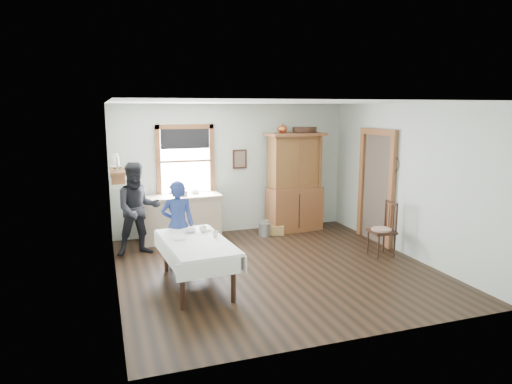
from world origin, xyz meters
TOP-DOWN VIEW (x-y plane):
  - room at (0.00, 0.00)m, footprint 5.01×5.01m
  - window at (-1.00, 2.47)m, footprint 1.18×0.07m
  - doorway at (2.46, 0.85)m, footprint 0.09×1.14m
  - wall_shelf at (-2.37, 1.54)m, footprint 0.24×1.00m
  - framed_picture at (0.15, 2.46)m, footprint 0.30×0.04m
  - rug_beater at (2.45, 0.30)m, footprint 0.01×0.27m
  - work_counter at (-1.19, 2.14)m, footprint 1.61×0.66m
  - china_hutch at (1.27, 2.13)m, footprint 1.28×0.68m
  - dining_table at (-1.37, -0.31)m, footprint 1.04×1.80m
  - spindle_chair at (2.05, 0.02)m, footprint 0.49×0.49m
  - pail at (0.50, 1.88)m, footprint 0.33×0.33m
  - wicker_basket at (0.76, 1.92)m, footprint 0.39×0.32m
  - woman_blue at (-1.50, 0.54)m, footprint 0.54×0.40m
  - figure_dark at (-2.05, 1.49)m, footprint 0.80×0.65m
  - table_cup_a at (-1.17, 0.12)m, footprint 0.14×0.14m
  - table_cup_b at (-1.05, -0.21)m, footprint 0.11×0.11m
  - table_bowl at (-1.36, 0.16)m, footprint 0.25×0.25m
  - counter_book at (-1.29, 2.27)m, footprint 0.28×0.29m
  - counter_bowl at (-0.86, 2.24)m, footprint 0.27×0.27m
  - shelf_bowl at (-2.37, 1.55)m, footprint 0.22×0.22m

SIDE VIEW (x-z plane):
  - wicker_basket at x=0.76m, z-range 0.00..0.19m
  - pail at x=0.50m, z-range 0.00..0.27m
  - dining_table at x=-1.37m, z-range 0.00..0.69m
  - work_counter at x=-1.19m, z-range 0.00..0.91m
  - spindle_chair at x=2.05m, z-range 0.00..0.98m
  - woman_blue at x=-1.50m, z-range 0.00..1.36m
  - table_bowl at x=-1.36m, z-range 0.69..0.75m
  - table_cup_b at x=-1.05m, z-range 0.69..0.78m
  - table_cup_a at x=-1.17m, z-range 0.69..0.79m
  - figure_dark at x=-2.05m, z-range 0.00..1.55m
  - counter_book at x=-1.29m, z-range 0.91..0.93m
  - counter_bowl at x=-0.86m, z-range 0.91..0.98m
  - china_hutch at x=1.27m, z-range 0.00..2.10m
  - doorway at x=2.46m, z-range 0.05..2.27m
  - room at x=0.00m, z-range 0.00..2.70m
  - framed_picture at x=0.15m, z-range 1.35..1.75m
  - wall_shelf at x=-2.37m, z-range 1.35..1.79m
  - shelf_bowl at x=-2.37m, z-range 1.57..1.62m
  - window at x=-1.00m, z-range 0.89..2.37m
  - rug_beater at x=2.45m, z-range 1.58..1.86m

